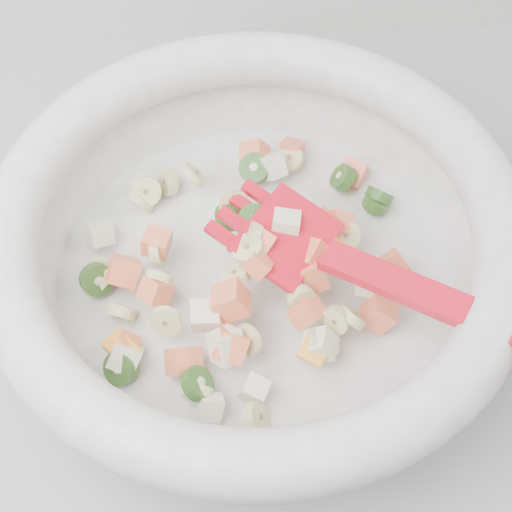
{
  "coord_description": "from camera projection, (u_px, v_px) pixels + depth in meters",
  "views": [
    {
      "loc": [
        0.04,
        1.05,
        1.47
      ],
      "look_at": [
        0.06,
        1.41,
        0.95
      ],
      "focal_mm": 55.0,
      "sensor_mm": 36.0,
      "label": 1
    }
  ],
  "objects": [
    {
      "name": "counter",
      "position": [
        211.0,
        440.0,
        1.06
      ],
      "size": [
        2.0,
        0.6,
        0.9
      ],
      "primitive_type": "cube",
      "color": "gray",
      "rests_on": "ground"
    },
    {
      "name": "mixing_bowl",
      "position": [
        256.0,
        246.0,
        0.61
      ],
      "size": [
        0.46,
        0.42,
        0.13
      ],
      "color": "white",
      "rests_on": "counter"
    }
  ]
}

